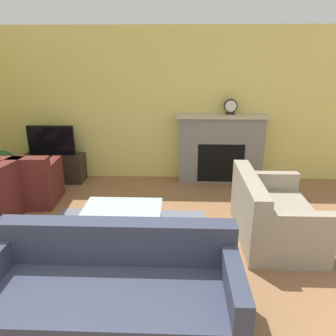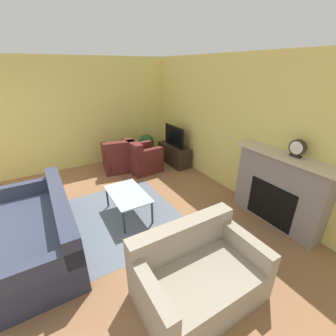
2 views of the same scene
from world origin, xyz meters
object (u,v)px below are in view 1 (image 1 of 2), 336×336
object	(u,v)px
mantel_clock	(231,106)
armchair_accent	(33,185)
potted_plant	(3,167)
coffee_table	(123,210)
couch_sectional	(112,295)
couch_loveseat	(272,217)
tv	(51,140)

from	to	relation	value
mantel_clock	armchair_accent	bearing A→B (deg)	-161.12
potted_plant	mantel_clock	size ratio (longest dim) A/B	2.69
armchair_accent	coffee_table	world-z (taller)	armchair_accent
couch_sectional	armchair_accent	size ratio (longest dim) A/B	2.63
armchair_accent	coffee_table	xyz separation A→B (m)	(1.59, -1.01, 0.09)
armchair_accent	mantel_clock	world-z (taller)	mantel_clock
armchair_accent	mantel_clock	xyz separation A→B (m)	(3.16, 1.08, 1.07)
couch_sectional	armchair_accent	world-z (taller)	same
coffee_table	potted_plant	bearing A→B (deg)	147.19
couch_loveseat	armchair_accent	world-z (taller)	same
tv	mantel_clock	xyz separation A→B (m)	(3.17, 0.13, 0.60)
couch_loveseat	potted_plant	distance (m)	4.36
armchair_accent	coffee_table	bearing A→B (deg)	144.74
couch_loveseat	mantel_clock	distance (m)	2.29
coffee_table	potted_plant	world-z (taller)	potted_plant
tv	coffee_table	distance (m)	2.56
tv	armchair_accent	world-z (taller)	tv
couch_loveseat	armchair_accent	xyz separation A→B (m)	(-3.46, 0.91, 0.01)
couch_loveseat	coffee_table	world-z (taller)	couch_loveseat
armchair_accent	mantel_clock	distance (m)	3.50
armchair_accent	couch_loveseat	bearing A→B (deg)	162.45
coffee_table	mantel_clock	size ratio (longest dim) A/B	3.62
tv	potted_plant	world-z (taller)	tv
tv	mantel_clock	distance (m)	3.23
couch_sectional	mantel_clock	bearing A→B (deg)	67.56
mantel_clock	coffee_table	bearing A→B (deg)	-126.93
couch_sectional	mantel_clock	xyz separation A→B (m)	(1.43, 3.47, 1.09)
coffee_table	potted_plant	size ratio (longest dim) A/B	1.35
couch_loveseat	mantel_clock	size ratio (longest dim) A/B	5.25
tv	armchair_accent	bearing A→B (deg)	-89.03
couch_sectional	couch_loveseat	world-z (taller)	same
tv	mantel_clock	size ratio (longest dim) A/B	3.16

